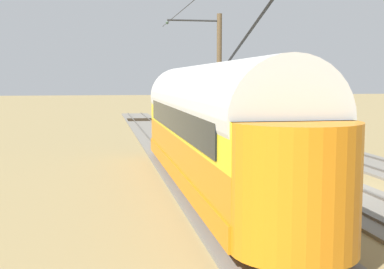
# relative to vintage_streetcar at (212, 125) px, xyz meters

# --- Properties ---
(ground_plane) EXTENTS (220.00, 220.00, 0.00)m
(ground_plane) POSITION_rel_vintage_streetcar_xyz_m (-4.07, 0.29, -2.26)
(ground_plane) COLOR #937F51
(track_adjacent_siding) EXTENTS (2.80, 80.00, 0.18)m
(track_adjacent_siding) POSITION_rel_vintage_streetcar_xyz_m (-4.07, -0.02, -2.21)
(track_adjacent_siding) COLOR slate
(track_adjacent_siding) RESTS_ON ground
(track_third_siding) EXTENTS (2.80, 80.00, 0.18)m
(track_third_siding) POSITION_rel_vintage_streetcar_xyz_m (0.00, -0.02, -2.21)
(track_third_siding) COLOR slate
(track_third_siding) RESTS_ON ground
(vintage_streetcar) EXTENTS (2.65, 17.72, 5.35)m
(vintage_streetcar) POSITION_rel_vintage_streetcar_xyz_m (0.00, 0.00, 0.00)
(vintage_streetcar) COLOR orange
(vintage_streetcar) RESTS_ON ground
(catenary_pole_foreground) EXTENTS (3.14, 0.28, 7.40)m
(catenary_pole_foreground) POSITION_rel_vintage_streetcar_xyz_m (-2.83, -11.51, 1.62)
(catenary_pole_foreground) COLOR brown
(catenary_pole_foreground) RESTS_ON ground
(switch_stand) EXTENTS (0.50, 0.30, 1.24)m
(switch_stand) POSITION_rel_vintage_streetcar_xyz_m (-9.53, -10.03, -1.56)
(switch_stand) COLOR black
(switch_stand) RESTS_ON ground
(track_end_bumper) EXTENTS (1.80, 0.60, 0.80)m
(track_end_bumper) POSITION_rel_vintage_streetcar_xyz_m (-8.14, -12.78, -1.86)
(track_end_bumper) COLOR #B2A519
(track_end_bumper) RESTS_ON ground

